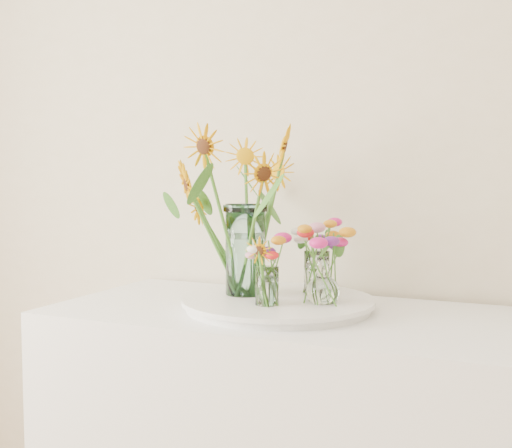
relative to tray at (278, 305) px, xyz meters
The scene contains 9 objects.
tray is the anchor object (origin of this frame).
mason_jar 0.17m from the tray, behind, with size 0.11×0.11×0.25m, color #9FD5D2.
sunflower_bouquet 0.28m from the tray, behind, with size 0.64×0.64×0.49m, color #E09B04, non-canonical shape.
small_vase_a 0.11m from the tray, 85.82° to the right, with size 0.06×0.06×0.10m, color white.
wildflower_posy_a 0.14m from the tray, 85.82° to the right, with size 0.17×0.17×0.19m, color orange, non-canonical shape.
small_vase_b 0.15m from the tray, ahead, with size 0.08×0.08×0.12m, color white, non-canonical shape.
wildflower_posy_b 0.18m from the tray, ahead, with size 0.22×0.22×0.21m, color orange, non-canonical shape.
small_vase_c 0.15m from the tray, 57.89° to the left, with size 0.07×0.07×0.12m, color white.
wildflower_posy_c 0.18m from the tray, 57.89° to the left, with size 0.20×0.20×0.21m, color orange, non-canonical shape.
Camera 1 is at (0.42, 0.37, 1.25)m, focal length 45.00 mm.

